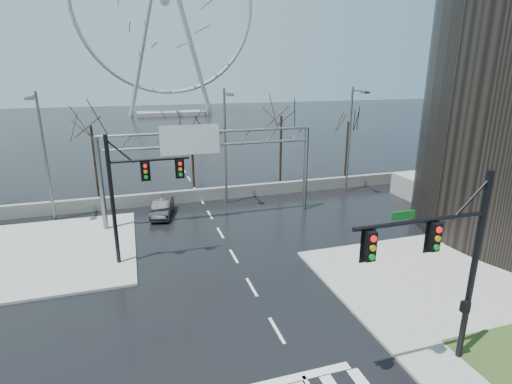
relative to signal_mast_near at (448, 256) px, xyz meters
name	(u,v)px	position (x,y,z in m)	size (l,w,h in m)	color
ground	(277,330)	(-5.14, 4.04, -4.87)	(260.00, 260.00, 0.00)	black
sidewalk_right_ext	(428,276)	(4.86, 6.04, -4.80)	(12.00, 10.00, 0.15)	gray
sidewalk_far	(56,251)	(-16.14, 16.04, -4.80)	(10.00, 12.00, 0.15)	gray
barrier_wall	(201,195)	(-5.14, 24.04, -4.32)	(52.00, 0.50, 1.10)	slate
signal_mast_near	(448,256)	(0.00, 0.00, 0.00)	(5.52, 0.41, 8.00)	black
signal_mast_far	(131,188)	(-11.01, 13.00, -0.04)	(4.72, 0.41, 8.00)	black
sign_gantry	(205,156)	(-5.52, 19.00, 0.31)	(16.36, 0.40, 7.60)	slate
streetlight_left	(43,148)	(-17.14, 22.20, 1.01)	(0.50, 2.55, 10.00)	slate
streetlight_mid	(226,139)	(-3.14, 22.20, 1.01)	(0.50, 2.55, 10.00)	slate
streetlight_right	(352,132)	(8.86, 22.20, 1.01)	(0.50, 2.55, 10.00)	slate
tree_left	(92,134)	(-14.14, 27.54, 1.10)	(3.75, 3.75, 7.50)	black
tree_center	(192,137)	(-5.14, 28.54, 0.30)	(3.25, 3.25, 6.50)	black
tree_right	(281,124)	(3.86, 27.54, 1.34)	(3.90, 3.90, 7.80)	black
tree_far_right	(348,128)	(11.86, 28.04, 0.54)	(3.40, 3.40, 6.80)	black
ferris_wheel	(165,9)	(-0.14, 99.04, 21.26)	(45.00, 6.00, 50.91)	gray
car	(162,208)	(-8.87, 21.04, -4.18)	(1.47, 4.22, 1.39)	black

